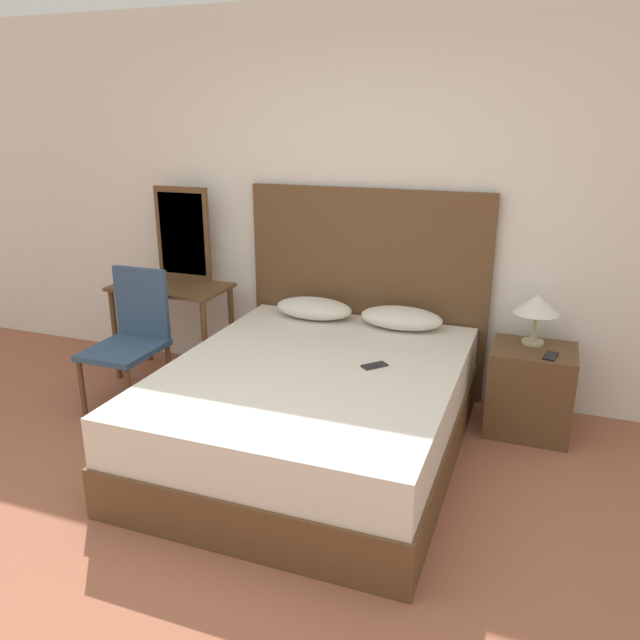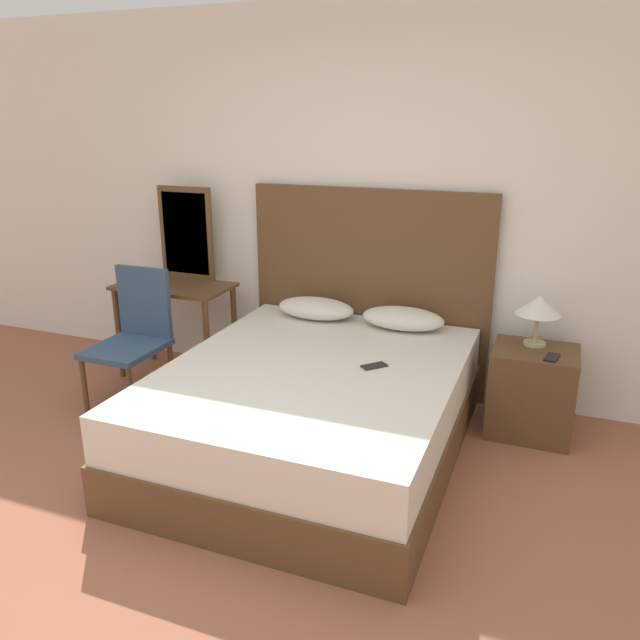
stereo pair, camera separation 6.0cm
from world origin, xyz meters
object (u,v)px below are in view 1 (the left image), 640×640
(phone_on_bed, at_px, (374,366))
(nightstand, at_px, (530,390))
(table_lamp, at_px, (537,306))
(bed, at_px, (314,410))
(phone_on_nightstand, at_px, (550,356))
(chair, at_px, (132,333))
(vanity_desk, at_px, (172,303))

(phone_on_bed, distance_m, nightstand, 1.10)
(phone_on_bed, bearing_deg, table_lamp, 39.83)
(bed, distance_m, phone_on_nightstand, 1.47)
(table_lamp, bearing_deg, phone_on_bed, -140.17)
(table_lamp, relative_size, chair, 0.34)
(phone_on_bed, distance_m, phone_on_nightstand, 1.09)
(nightstand, height_order, phone_on_nightstand, phone_on_nightstand)
(phone_on_bed, xyz_separation_m, table_lamp, (0.85, 0.71, 0.25))
(nightstand, height_order, vanity_desk, vanity_desk)
(phone_on_bed, xyz_separation_m, nightstand, (0.87, 0.62, -0.28))
(phone_on_bed, bearing_deg, chair, 177.59)
(table_lamp, distance_m, chair, 2.69)
(nightstand, xyz_separation_m, phone_on_nightstand, (0.09, -0.11, 0.29))
(bed, xyz_separation_m, phone_on_nightstand, (1.30, 0.62, 0.30))
(bed, xyz_separation_m, nightstand, (1.20, 0.73, 0.01))
(phone_on_nightstand, bearing_deg, nightstand, 130.30)
(nightstand, bearing_deg, phone_on_nightstand, -49.70)
(bed, bearing_deg, vanity_desk, 153.54)
(nightstand, xyz_separation_m, table_lamp, (-0.02, 0.09, 0.54))
(chair, bearing_deg, bed, -7.58)
(bed, distance_m, phone_on_bed, 0.46)
(phone_on_bed, height_order, vanity_desk, vanity_desk)
(phone_on_nightstand, bearing_deg, bed, -154.36)
(chair, bearing_deg, table_lamp, 13.69)
(table_lamp, bearing_deg, nightstand, -78.59)
(nightstand, bearing_deg, table_lamp, 101.41)
(phone_on_bed, relative_size, nightstand, 0.28)
(nightstand, distance_m, chair, 2.69)
(phone_on_bed, bearing_deg, phone_on_nightstand, 27.84)
(vanity_desk, xyz_separation_m, chair, (0.02, -0.52, -0.07))
(chair, bearing_deg, nightstand, 11.74)
(phone_on_nightstand, relative_size, chair, 0.17)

